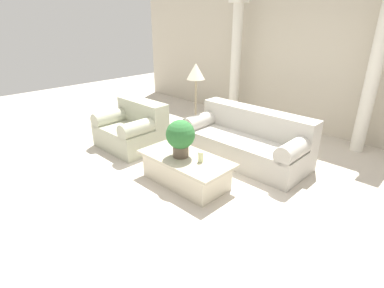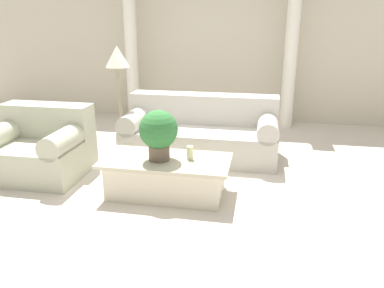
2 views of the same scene
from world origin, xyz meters
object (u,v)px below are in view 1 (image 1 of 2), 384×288
object	(u,v)px
coffee_table	(186,170)
potted_plant	(180,136)
sofa_long	(247,140)
floor_lamp	(196,77)
loveseat	(133,128)

from	to	relation	value
coffee_table	potted_plant	size ratio (longest dim) A/B	2.56
sofa_long	potted_plant	xyz separation A→B (m)	(-0.24, -1.36, 0.39)
sofa_long	potted_plant	distance (m)	1.44
coffee_table	floor_lamp	bearing A→B (deg)	128.37
loveseat	coffee_table	world-z (taller)	loveseat
loveseat	sofa_long	bearing A→B (deg)	28.66
coffee_table	sofa_long	bearing A→B (deg)	82.75
loveseat	potted_plant	world-z (taller)	potted_plant
loveseat	floor_lamp	size ratio (longest dim) A/B	0.76
potted_plant	floor_lamp	size ratio (longest dim) A/B	0.36
loveseat	coffee_table	distance (m)	1.75
coffee_table	potted_plant	xyz separation A→B (m)	(-0.07, -0.03, 0.52)
sofa_long	coffee_table	size ratio (longest dim) A/B	1.51
sofa_long	loveseat	bearing A→B (deg)	-151.34
potted_plant	floor_lamp	distance (m)	1.69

